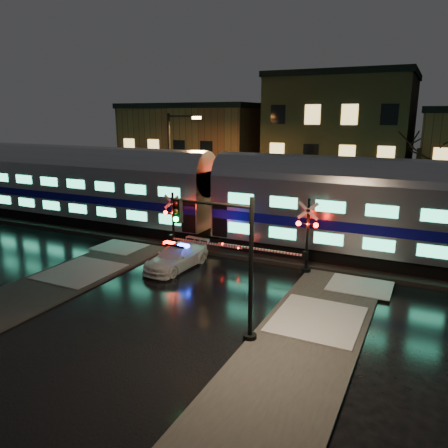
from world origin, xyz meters
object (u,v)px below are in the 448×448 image
Objects in this scene: traffic_light at (229,264)px; police_car at (177,257)px; crossing_signal_left at (178,229)px; streetlight at (173,161)px; crossing_signal_right at (300,243)px.

police_car is at bearing 126.05° from traffic_light.
crossing_signal_left reaches higher than police_car.
crossing_signal_right is at bearing -28.80° from streetlight.
police_car is 0.84× the size of traffic_light.
police_car is 0.55× the size of streetlight.
police_car is 6.85m from crossing_signal_right.
police_car is 0.87× the size of crossing_signal_left.
streetlight reaches higher than crossing_signal_right.
crossing_signal_left is at bearing 124.88° from police_car.
crossing_signal_right is at bearing 77.07° from traffic_light.
crossing_signal_left is at bearing 122.32° from traffic_light.
crossing_signal_right reaches higher than police_car.
streetlight is at bearing 123.76° from crossing_signal_left.
streetlight reaches higher than crossing_signal_left.
crossing_signal_left is 8.72m from streetlight.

